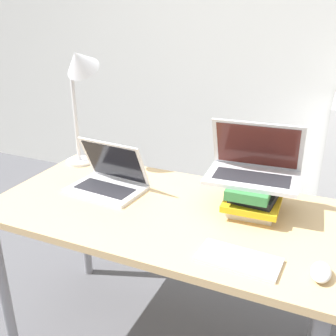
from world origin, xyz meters
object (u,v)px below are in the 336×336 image
laptop_left (109,180)px  mouse (321,272)px  book_stack (253,196)px  desk_lamp (79,75)px  wireless_keyboard (239,259)px  laptop_on_books (254,167)px

laptop_left → mouse: laptop_left is taller
book_stack → desk_lamp: bearing=172.5°
laptop_left → wireless_keyboard: bearing=-23.7°
laptop_left → desk_lamp: 0.52m
laptop_left → book_stack: size_ratio=1.23×
desk_lamp → wireless_keyboard: bearing=-27.2°
laptop_on_books → laptop_left: bearing=-171.3°
mouse → desk_lamp: (-1.17, 0.45, 0.45)m
book_stack → desk_lamp: size_ratio=0.45×
book_stack → wireless_keyboard: book_stack is taller
wireless_keyboard → mouse: (0.25, 0.02, 0.01)m
laptop_left → book_stack: 0.64m
mouse → book_stack: bearing=130.5°
wireless_keyboard → desk_lamp: desk_lamp is taller
book_stack → mouse: (0.29, -0.34, -0.05)m
laptop_left → laptop_on_books: size_ratio=0.91×
laptop_left → wireless_keyboard: laptop_left is taller
laptop_left → mouse: size_ratio=3.27×
book_stack → mouse: size_ratio=2.65×
mouse → desk_lamp: desk_lamp is taller
laptop_left → desk_lamp: (-0.25, 0.18, 0.42)m
book_stack → desk_lamp: (-0.89, 0.12, 0.40)m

